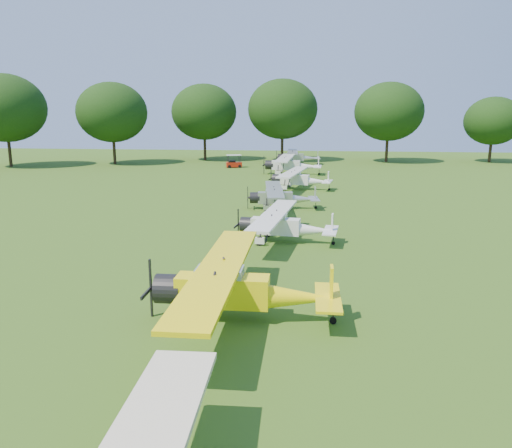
{
  "coord_description": "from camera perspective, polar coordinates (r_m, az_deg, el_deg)",
  "views": [
    {
      "loc": [
        3.26,
        -24.13,
        7.39
      ],
      "look_at": [
        0.06,
        2.82,
        1.4
      ],
      "focal_mm": 35.0,
      "sensor_mm": 36.0,
      "label": 1
    }
  ],
  "objects": [
    {
      "name": "ground",
      "position": [
        25.44,
        -0.88,
        -4.44
      ],
      "size": [
        160.0,
        160.0,
        0.0
      ],
      "primitive_type": "plane",
      "color": "#254A12",
      "rests_on": "ground"
    },
    {
      "name": "tree_belt",
      "position": [
        24.3,
        7.74,
        13.85
      ],
      "size": [
        137.36,
        130.27,
        14.52
      ],
      "color": "black",
      "rests_on": "ground"
    },
    {
      "name": "aircraft_2",
      "position": [
        18.19,
        -2.18,
        -7.14
      ],
      "size": [
        7.05,
        11.2,
        2.22
      ],
      "rotation": [
        0.0,
        0.0,
        0.01
      ],
      "color": "#FFE90A",
      "rests_on": "ground"
    },
    {
      "name": "aircraft_3",
      "position": [
        29.25,
        3.12,
        0.0
      ],
      "size": [
        6.0,
        9.55,
        1.88
      ],
      "rotation": [
        0.0,
        0.0,
        -0.11
      ],
      "color": "white",
      "rests_on": "ground"
    },
    {
      "name": "aircraft_4",
      "position": [
        39.68,
        2.83,
        3.24
      ],
      "size": [
        5.76,
        9.15,
        1.8
      ],
      "rotation": [
        0.0,
        0.0,
        0.12
      ],
      "color": "silver",
      "rests_on": "ground"
    },
    {
      "name": "aircraft_5",
      "position": [
        50.21,
        4.89,
        5.26
      ],
      "size": [
        6.28,
        9.96,
        1.96
      ],
      "rotation": [
        0.0,
        0.0,
        -0.15
      ],
      "color": "white",
      "rests_on": "ground"
    },
    {
      "name": "aircraft_6",
      "position": [
        62.85,
        3.95,
        6.9
      ],
      "size": [
        7.31,
        11.62,
        2.29
      ],
      "rotation": [
        0.0,
        0.0,
        -0.03
      ],
      "color": "white",
      "rests_on": "ground"
    },
    {
      "name": "aircraft_7",
      "position": [
        75.91,
        4.66,
        7.74
      ],
      "size": [
        6.63,
        10.55,
        2.08
      ],
      "rotation": [
        0.0,
        0.0,
        0.05
      ],
      "color": "silver",
      "rests_on": "ground"
    },
    {
      "name": "golf_cart",
      "position": [
        70.92,
        -2.58,
        6.94
      ],
      "size": [
        2.37,
        1.84,
        1.79
      ],
      "rotation": [
        0.0,
        0.0,
        0.31
      ],
      "color": "#B21F0C",
      "rests_on": "ground"
    }
  ]
}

